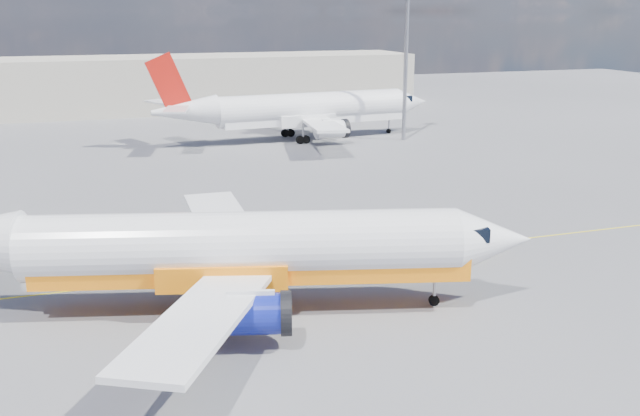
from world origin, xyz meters
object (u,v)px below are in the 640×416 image
object	(u,v)px
second_jet	(303,110)
traffic_cone	(233,285)
main_jet	(222,249)
gse_tug	(460,239)

from	to	relation	value
second_jet	traffic_cone	xyz separation A→B (m)	(-17.55, -43.28, -3.16)
main_jet	traffic_cone	xyz separation A→B (m)	(0.98, 2.60, -2.95)
second_jet	gse_tug	size ratio (longest dim) A/B	11.09
gse_tug	traffic_cone	xyz separation A→B (m)	(-14.49, -1.28, -0.69)
main_jet	traffic_cone	world-z (taller)	main_jet
gse_tug	traffic_cone	distance (m)	14.56
second_jet	gse_tug	distance (m)	42.18
main_jet	second_jet	bearing A→B (deg)	83.15
second_jet	traffic_cone	size ratio (longest dim) A/B	55.69
second_jet	traffic_cone	distance (m)	46.81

